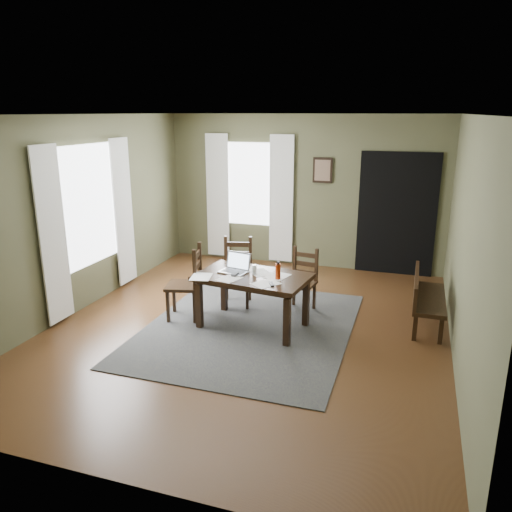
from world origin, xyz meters
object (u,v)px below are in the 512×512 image
(bench, at_px, (424,295))
(water_bottle, at_px, (278,271))
(dining_table, at_px, (253,281))
(laptop, at_px, (236,267))
(chair_back_right, at_px, (302,281))
(chair_back_left, at_px, (237,272))
(chair_end, at_px, (187,283))

(bench, height_order, water_bottle, water_bottle)
(dining_table, height_order, laptop, laptop)
(chair_back_right, relative_size, laptop, 2.19)
(chair_back_left, relative_size, chair_back_right, 1.10)
(chair_back_left, bearing_deg, bench, -11.99)
(chair_end, xyz_separation_m, chair_back_right, (1.41, 0.76, -0.06))
(dining_table, xyz_separation_m, chair_back_right, (0.47, 0.76, -0.19))
(chair_end, bearing_deg, dining_table, 75.58)
(chair_back_right, xyz_separation_m, bench, (1.65, 0.00, -0.02))
(chair_back_left, relative_size, bench, 0.78)
(dining_table, height_order, bench, dining_table)
(chair_back_left, height_order, water_bottle, chair_back_left)
(chair_back_left, bearing_deg, water_bottle, -56.16)
(chair_end, bearing_deg, chair_back_left, 133.90)
(chair_back_left, bearing_deg, chair_end, -134.95)
(dining_table, distance_m, chair_end, 0.94)
(chair_back_right, bearing_deg, dining_table, -112.82)
(dining_table, distance_m, bench, 2.26)
(bench, bearing_deg, chair_back_left, 90.90)
(chair_end, bearing_deg, bench, 89.95)
(laptop, distance_m, water_bottle, 0.62)
(chair_end, relative_size, bench, 0.82)
(dining_table, relative_size, bench, 1.22)
(chair_back_left, height_order, bench, chair_back_left)
(chair_back_right, bearing_deg, bench, 8.97)
(dining_table, bearing_deg, laptop, 171.56)
(laptop, bearing_deg, chair_back_left, 120.46)
(chair_back_right, bearing_deg, chair_back_left, -168.91)
(chair_end, xyz_separation_m, chair_back_left, (0.45, 0.72, -0.02))
(dining_table, bearing_deg, chair_back_left, 131.21)
(dining_table, relative_size, water_bottle, 6.69)
(chair_back_left, distance_m, bench, 2.60)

